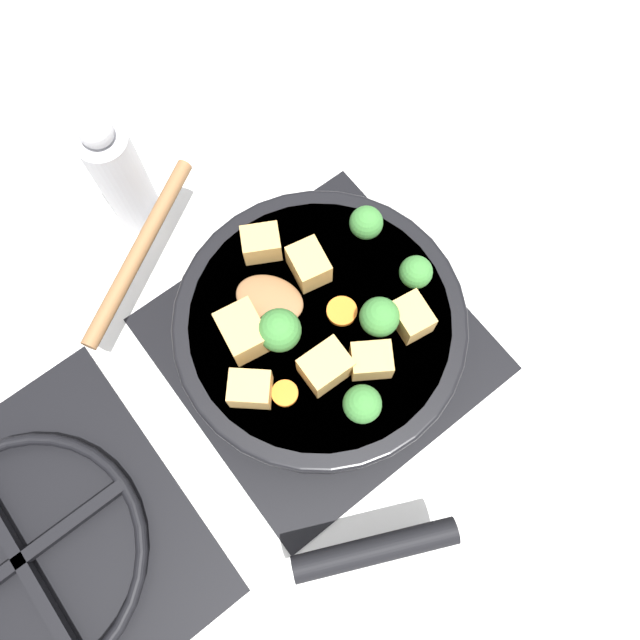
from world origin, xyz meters
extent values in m
plane|color=silver|center=(0.00, 0.00, 0.00)|extent=(2.40, 2.40, 0.00)
cube|color=black|center=(0.00, 0.00, 0.00)|extent=(0.31, 0.31, 0.01)
torus|color=black|center=(0.00, 0.00, 0.02)|extent=(0.24, 0.24, 0.01)
cube|color=black|center=(0.00, 0.00, 0.02)|extent=(0.01, 0.23, 0.01)
cube|color=black|center=(0.00, 0.00, 0.02)|extent=(0.23, 0.01, 0.01)
cube|color=black|center=(0.00, 0.36, 0.00)|extent=(0.31, 0.31, 0.01)
torus|color=black|center=(0.00, 0.36, 0.02)|extent=(0.24, 0.24, 0.01)
cube|color=black|center=(0.00, 0.36, 0.02)|extent=(0.01, 0.23, 0.01)
cube|color=black|center=(0.00, 0.36, 0.02)|extent=(0.23, 0.01, 0.01)
cylinder|color=black|center=(0.00, 0.00, 0.05)|extent=(0.28, 0.28, 0.06)
cylinder|color=brown|center=(0.00, 0.00, 0.06)|extent=(0.26, 0.26, 0.05)
torus|color=black|center=(0.00, 0.00, 0.08)|extent=(0.29, 0.29, 0.01)
cylinder|color=black|center=(-0.20, 0.09, 0.07)|extent=(0.08, 0.14, 0.02)
ellipsoid|color=brown|center=(0.04, 0.03, 0.09)|extent=(0.08, 0.08, 0.01)
cylinder|color=brown|center=(0.17, 0.10, 0.09)|extent=(0.12, 0.19, 0.02)
cube|color=tan|center=(-0.04, 0.03, 0.10)|extent=(0.04, 0.04, 0.03)
cube|color=tan|center=(-0.05, -0.07, 0.10)|extent=(0.04, 0.04, 0.03)
cube|color=tan|center=(0.05, -0.02, 0.10)|extent=(0.05, 0.04, 0.03)
cube|color=tan|center=(-0.06, -0.01, 0.10)|extent=(0.05, 0.05, 0.03)
cube|color=tan|center=(0.03, 0.07, 0.10)|extent=(0.05, 0.04, 0.04)
cube|color=tan|center=(-0.02, 0.09, 0.10)|extent=(0.05, 0.05, 0.03)
cube|color=tan|center=(0.09, 0.00, 0.10)|extent=(0.04, 0.05, 0.03)
cylinder|color=#709956|center=(-0.02, -0.10, 0.09)|extent=(0.01, 0.01, 0.01)
sphere|color=#387533|center=(-0.02, -0.10, 0.11)|extent=(0.03, 0.03, 0.03)
cylinder|color=#709956|center=(-0.09, 0.02, 0.09)|extent=(0.01, 0.01, 0.01)
sphere|color=#387533|center=(-0.09, 0.02, 0.11)|extent=(0.04, 0.04, 0.04)
cylinder|color=#709956|center=(0.05, -0.09, 0.09)|extent=(0.01, 0.01, 0.01)
sphere|color=#387533|center=(0.05, -0.09, 0.11)|extent=(0.03, 0.03, 0.03)
cylinder|color=#709956|center=(-0.04, -0.04, 0.09)|extent=(0.01, 0.01, 0.01)
sphere|color=#387533|center=(-0.04, -0.04, 0.11)|extent=(0.04, 0.04, 0.04)
cylinder|color=#709956|center=(0.01, 0.04, 0.09)|extent=(0.01, 0.01, 0.01)
sphere|color=#387533|center=(0.01, 0.04, 0.11)|extent=(0.04, 0.04, 0.04)
cylinder|color=orange|center=(-0.01, -0.02, 0.09)|extent=(0.03, 0.03, 0.01)
cylinder|color=orange|center=(-0.04, 0.07, 0.09)|extent=(0.03, 0.03, 0.01)
cylinder|color=#B2B2B7|center=(0.26, 0.07, 0.07)|extent=(0.05, 0.05, 0.14)
sphere|color=#B2B2B7|center=(0.26, 0.07, 0.16)|extent=(0.03, 0.03, 0.03)
camera|label=1|loc=(-0.15, 0.12, 0.65)|focal=35.00mm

